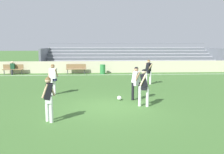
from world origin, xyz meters
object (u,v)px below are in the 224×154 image
spectator_seated (12,67)px  player_white_challenging (136,80)px  bench_far_right (13,68)px  soccer_ball (119,98)px  trash_bin (103,69)px  player_white_overlapping (53,77)px  player_dark_wide_right (49,96)px  bench_near_bin (76,68)px  player_dark_trailing_run (144,84)px  bleacher_stand (131,58)px  player_dark_deep_cover (149,70)px

spectator_seated → player_white_challenging: size_ratio=0.73×
bench_far_right → soccer_ball: bench_far_right is taller
trash_bin → spectator_seated: bearing=179.5°
player_white_challenging → player_white_overlapping: (-4.35, 1.54, 0.01)m
trash_bin → player_dark_wide_right: player_dark_wide_right is taller
player_dark_wide_right → bench_near_bin: bearing=90.8°
player_white_overlapping → soccer_ball: bearing=-24.4°
bench_near_bin → player_dark_trailing_run: bearing=-71.2°
trash_bin → player_white_challenging: size_ratio=0.52×
bench_far_right → player_white_overlapping: (5.20, -8.96, 0.46)m
spectator_seated → player_white_overlapping: (5.20, -8.84, 0.30)m
player_dark_trailing_run → player_dark_wide_right: bearing=-153.1°
bench_near_bin → player_white_overlapping: player_white_overlapping is taller
spectator_seated → soccer_ball: 13.61m
player_dark_trailing_run → player_white_overlapping: size_ratio=1.00×
bench_near_bin → player_dark_trailing_run: (4.01, -11.76, 0.46)m
bleacher_stand → bench_far_right: 11.96m
soccer_ball → bench_near_bin: bearing=106.0°
player_dark_trailing_run → player_dark_deep_cover: player_dark_deep_cover is taller
player_dark_trailing_run → soccer_ball: 1.79m
player_dark_deep_cover → bench_far_right: bearing=151.3°
bleacher_stand → spectator_seated: (-11.30, -3.98, -0.51)m
bench_near_bin → soccer_ball: size_ratio=8.18×
player_white_challenging → player_dark_wide_right: player_white_challenging is taller
player_dark_wide_right → bleacher_stand: bearing=72.9°
trash_bin → player_dark_trailing_run: player_dark_trailing_run is taller
bench_near_bin → player_dark_wide_right: 13.69m
bench_far_right → player_dark_trailing_run: player_dark_trailing_run is taller
bench_near_bin → player_dark_trailing_run: player_dark_trailing_run is taller
bench_near_bin → player_dark_wide_right: (0.20, -13.68, 0.43)m
bench_near_bin → player_dark_deep_cover: bearing=-48.2°
bleacher_stand → bench_far_right: (-11.30, -3.86, -0.67)m
player_dark_deep_cover → player_white_overlapping: (-5.92, -2.87, -0.01)m
bleacher_stand → trash_bin: 5.20m
player_white_challenging → player_dark_deep_cover: bearing=70.4°
bench_near_bin → player_white_overlapping: 8.98m
spectator_seated → player_dark_deep_cover: player_dark_deep_cover is taller
soccer_ball → trash_bin: bearing=93.2°
trash_bin → player_white_challenging: 10.43m
player_dark_wide_right → player_white_overlapping: player_white_overlapping is taller
player_white_overlapping → soccer_ball: size_ratio=7.64×
spectator_seated → player_white_challenging: 14.11m
bench_far_right → spectator_seated: size_ratio=1.49×
player_white_challenging → soccer_ball: 1.22m
bleacher_stand → spectator_seated: bearing=-160.6°
player_white_challenging → player_white_overlapping: size_ratio=0.99×
bench_near_bin → trash_bin: (2.44, -0.18, -0.11)m
bench_near_bin → player_dark_trailing_run: 12.43m
trash_bin → spectator_seated: 8.13m
bleacher_stand → player_dark_deep_cover: bearing=-91.0°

